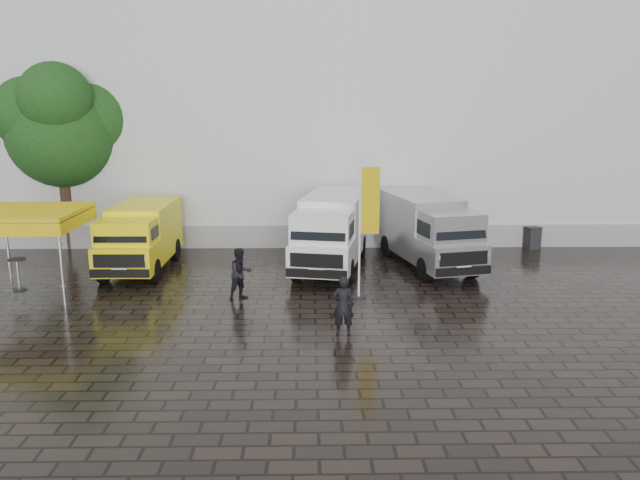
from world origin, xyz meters
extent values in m
plane|color=black|center=(0.00, 0.00, 0.00)|extent=(120.00, 120.00, 0.00)
cube|color=silver|center=(2.00, 16.00, 6.00)|extent=(44.00, 16.00, 12.00)
cube|color=gray|center=(2.00, 7.95, 0.50)|extent=(44.00, 0.15, 1.00)
cylinder|color=silver|center=(-12.52, 3.09, 1.34)|extent=(0.10, 0.10, 2.67)
cylinder|color=silver|center=(-9.33, 3.09, 1.34)|extent=(0.10, 0.10, 2.67)
cylinder|color=silver|center=(-9.33, -0.09, 1.34)|extent=(0.10, 0.10, 2.67)
cube|color=yellow|center=(-10.92, 1.50, 2.77)|extent=(3.38, 3.38, 0.12)
cube|color=yellow|center=(-10.92, -0.17, 2.47)|extent=(3.33, 0.04, 0.40)
cylinder|color=black|center=(0.05, 0.66, 0.02)|extent=(0.50, 0.50, 0.04)
cylinder|color=white|center=(0.05, 0.66, 2.25)|extent=(0.07, 0.07, 4.49)
cube|color=gold|center=(0.38, 0.66, 3.24)|extent=(0.60, 0.03, 2.16)
cylinder|color=black|center=(-12.19, 8.16, 2.09)|extent=(0.58, 0.58, 4.17)
sphere|color=#1B3611|center=(-12.19, 8.16, 5.01)|extent=(4.59, 4.59, 4.59)
sphere|color=#1B3611|center=(-12.79, 9.06, 6.89)|extent=(2.71, 2.71, 2.71)
cylinder|color=black|center=(-11.57, 1.70, 0.55)|extent=(0.60, 0.60, 1.10)
cube|color=black|center=(8.24, 7.59, 0.49)|extent=(0.71, 0.71, 0.97)
imported|color=black|center=(-0.66, -2.72, 0.84)|extent=(0.62, 0.41, 1.68)
imported|color=black|center=(-3.82, 0.56, 0.86)|extent=(1.06, 1.03, 1.72)
camera|label=1|loc=(-1.56, -19.05, 6.32)|focal=35.00mm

